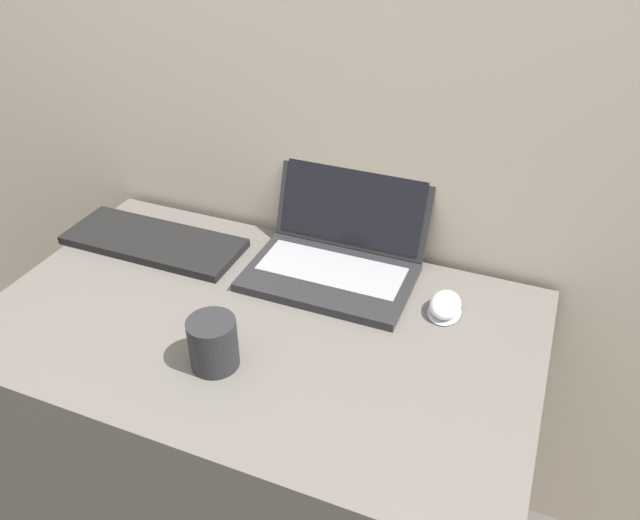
# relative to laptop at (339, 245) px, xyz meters

# --- Properties ---
(wall_back) EXTENTS (7.00, 0.04, 2.50)m
(wall_back) POSITION_rel_laptop_xyz_m (-0.08, 0.13, 0.41)
(wall_back) COLOR beige
(wall_back) RESTS_ON ground_plane
(desk) EXTENTS (1.13, 0.67, 0.78)m
(desk) POSITION_rel_laptop_xyz_m (-0.08, -0.25, -0.45)
(desk) COLOR #5B5651
(desk) RESTS_ON ground_plane
(laptop) EXTENTS (0.37, 0.32, 0.25)m
(laptop) POSITION_rel_laptop_xyz_m (0.00, 0.00, 0.00)
(laptop) COLOR #232326
(laptop) RESTS_ON desk
(drink_cup) EXTENTS (0.09, 0.09, 0.10)m
(drink_cup) POSITION_rel_laptop_xyz_m (-0.10, -0.39, -0.01)
(drink_cup) COLOR #232326
(drink_cup) RESTS_ON desk
(computer_mouse) EXTENTS (0.07, 0.09, 0.04)m
(computer_mouse) POSITION_rel_laptop_xyz_m (0.26, -0.08, -0.04)
(computer_mouse) COLOR #B2B2B7
(computer_mouse) RESTS_ON desk
(external_keyboard) EXTENTS (0.44, 0.17, 0.02)m
(external_keyboard) POSITION_rel_laptop_xyz_m (-0.45, -0.08, -0.05)
(external_keyboard) COLOR black
(external_keyboard) RESTS_ON desk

